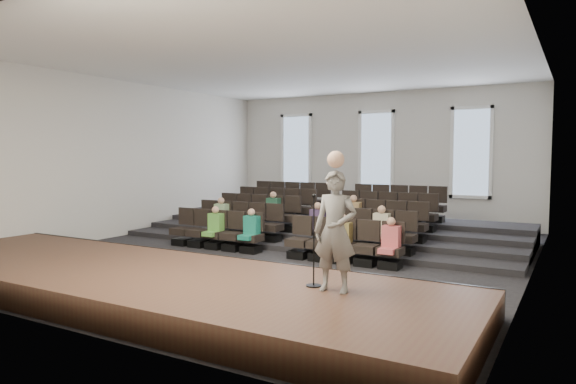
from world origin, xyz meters
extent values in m
plane|color=black|center=(0.00, 0.00, 0.00)|extent=(14.00, 14.00, 0.00)
cube|color=white|center=(0.00, 0.00, 5.01)|extent=(12.00, 14.00, 0.02)
cube|color=silver|center=(0.00, 7.02, 2.50)|extent=(12.00, 0.04, 5.00)
cube|color=silver|center=(0.00, -7.02, 2.50)|extent=(12.00, 0.04, 5.00)
cube|color=silver|center=(-6.02, 0.00, 2.50)|extent=(0.04, 14.00, 5.00)
cube|color=silver|center=(6.02, 0.00, 2.50)|extent=(0.04, 14.00, 5.00)
cube|color=#40291B|center=(0.00, -5.10, 0.25)|extent=(11.80, 3.60, 0.50)
cube|color=black|center=(0.00, -3.33, 0.25)|extent=(11.80, 0.06, 0.52)
cube|color=black|center=(0.00, 2.33, 0.07)|extent=(11.80, 4.80, 0.15)
cube|color=black|center=(0.00, 2.85, 0.15)|extent=(11.80, 3.75, 0.30)
cube|color=black|center=(0.00, 3.38, 0.22)|extent=(11.80, 2.70, 0.45)
cube|color=black|center=(0.00, 3.90, 0.30)|extent=(11.80, 1.65, 0.60)
cube|color=black|center=(-3.13, -0.60, 0.10)|extent=(0.47, 0.43, 0.20)
cube|color=black|center=(-3.13, -0.60, 0.41)|extent=(0.55, 0.50, 0.19)
cube|color=black|center=(-3.13, -0.39, 0.82)|extent=(0.55, 0.08, 0.50)
cube|color=black|center=(-2.53, -0.60, 0.10)|extent=(0.47, 0.43, 0.20)
cube|color=black|center=(-2.53, -0.60, 0.41)|extent=(0.55, 0.50, 0.19)
cube|color=black|center=(-2.53, -0.39, 0.82)|extent=(0.55, 0.08, 0.50)
cube|color=black|center=(-1.93, -0.60, 0.10)|extent=(0.47, 0.43, 0.20)
cube|color=black|center=(-1.93, -0.60, 0.41)|extent=(0.55, 0.50, 0.19)
cube|color=black|center=(-1.93, -0.39, 0.82)|extent=(0.55, 0.08, 0.50)
cube|color=black|center=(-1.33, -0.60, 0.10)|extent=(0.47, 0.43, 0.20)
cube|color=black|center=(-1.33, -0.60, 0.41)|extent=(0.55, 0.50, 0.19)
cube|color=black|center=(-1.33, -0.39, 0.82)|extent=(0.55, 0.08, 0.50)
cube|color=black|center=(-0.73, -0.60, 0.10)|extent=(0.47, 0.43, 0.20)
cube|color=black|center=(-0.73, -0.60, 0.41)|extent=(0.55, 0.50, 0.19)
cube|color=black|center=(-0.73, -0.39, 0.82)|extent=(0.55, 0.08, 0.50)
cube|color=black|center=(0.73, -0.60, 0.10)|extent=(0.47, 0.43, 0.20)
cube|color=black|center=(0.73, -0.60, 0.41)|extent=(0.55, 0.50, 0.19)
cube|color=black|center=(0.73, -0.39, 0.82)|extent=(0.55, 0.08, 0.50)
cube|color=black|center=(1.33, -0.60, 0.10)|extent=(0.47, 0.43, 0.20)
cube|color=black|center=(1.33, -0.60, 0.41)|extent=(0.55, 0.50, 0.19)
cube|color=black|center=(1.33, -0.39, 0.82)|extent=(0.55, 0.08, 0.50)
cube|color=black|center=(1.93, -0.60, 0.10)|extent=(0.47, 0.43, 0.20)
cube|color=black|center=(1.93, -0.60, 0.41)|extent=(0.55, 0.50, 0.19)
cube|color=black|center=(1.93, -0.39, 0.82)|extent=(0.55, 0.08, 0.50)
cube|color=black|center=(2.53, -0.60, 0.10)|extent=(0.47, 0.43, 0.20)
cube|color=black|center=(2.53, -0.60, 0.41)|extent=(0.55, 0.50, 0.19)
cube|color=black|center=(2.53, -0.39, 0.82)|extent=(0.55, 0.08, 0.50)
cube|color=black|center=(3.13, -0.60, 0.10)|extent=(0.47, 0.43, 0.20)
cube|color=black|center=(3.13, -0.60, 0.41)|extent=(0.55, 0.50, 0.19)
cube|color=black|center=(3.13, -0.39, 0.82)|extent=(0.55, 0.08, 0.50)
cube|color=black|center=(-3.13, 0.45, 0.25)|extent=(0.47, 0.43, 0.20)
cube|color=black|center=(-3.13, 0.45, 0.56)|extent=(0.55, 0.50, 0.19)
cube|color=black|center=(-3.13, 0.66, 0.97)|extent=(0.55, 0.08, 0.50)
cube|color=black|center=(-2.53, 0.45, 0.25)|extent=(0.47, 0.43, 0.20)
cube|color=black|center=(-2.53, 0.45, 0.56)|extent=(0.55, 0.50, 0.19)
cube|color=black|center=(-2.53, 0.66, 0.97)|extent=(0.55, 0.08, 0.50)
cube|color=black|center=(-1.93, 0.45, 0.25)|extent=(0.47, 0.43, 0.20)
cube|color=black|center=(-1.93, 0.45, 0.56)|extent=(0.55, 0.50, 0.19)
cube|color=black|center=(-1.93, 0.66, 0.97)|extent=(0.55, 0.08, 0.50)
cube|color=black|center=(-1.33, 0.45, 0.25)|extent=(0.47, 0.43, 0.20)
cube|color=black|center=(-1.33, 0.45, 0.56)|extent=(0.55, 0.50, 0.19)
cube|color=black|center=(-1.33, 0.66, 0.97)|extent=(0.55, 0.08, 0.50)
cube|color=black|center=(-0.73, 0.45, 0.25)|extent=(0.47, 0.43, 0.20)
cube|color=black|center=(-0.73, 0.45, 0.56)|extent=(0.55, 0.50, 0.19)
cube|color=black|center=(-0.73, 0.66, 0.97)|extent=(0.55, 0.08, 0.50)
cube|color=black|center=(0.73, 0.45, 0.25)|extent=(0.47, 0.43, 0.20)
cube|color=black|center=(0.73, 0.45, 0.56)|extent=(0.55, 0.50, 0.19)
cube|color=black|center=(0.73, 0.66, 0.97)|extent=(0.55, 0.08, 0.50)
cube|color=black|center=(1.33, 0.45, 0.25)|extent=(0.47, 0.43, 0.20)
cube|color=black|center=(1.33, 0.45, 0.56)|extent=(0.55, 0.50, 0.19)
cube|color=black|center=(1.33, 0.66, 0.97)|extent=(0.55, 0.08, 0.50)
cube|color=black|center=(1.93, 0.45, 0.25)|extent=(0.47, 0.43, 0.20)
cube|color=black|center=(1.93, 0.45, 0.56)|extent=(0.55, 0.50, 0.19)
cube|color=black|center=(1.93, 0.66, 0.97)|extent=(0.55, 0.08, 0.50)
cube|color=black|center=(2.53, 0.45, 0.25)|extent=(0.47, 0.43, 0.20)
cube|color=black|center=(2.53, 0.45, 0.56)|extent=(0.55, 0.50, 0.19)
cube|color=black|center=(2.53, 0.66, 0.97)|extent=(0.55, 0.08, 0.50)
cube|color=black|center=(3.13, 0.45, 0.25)|extent=(0.47, 0.43, 0.20)
cube|color=black|center=(3.13, 0.45, 0.56)|extent=(0.55, 0.50, 0.19)
cube|color=black|center=(3.13, 0.66, 0.97)|extent=(0.55, 0.08, 0.50)
cube|color=black|center=(-3.13, 1.50, 0.40)|extent=(0.47, 0.42, 0.20)
cube|color=black|center=(-3.13, 1.50, 0.71)|extent=(0.55, 0.50, 0.19)
cube|color=black|center=(-3.13, 1.71, 1.12)|extent=(0.55, 0.08, 0.50)
cube|color=black|center=(-2.53, 1.50, 0.40)|extent=(0.47, 0.42, 0.20)
cube|color=black|center=(-2.53, 1.50, 0.71)|extent=(0.55, 0.50, 0.19)
cube|color=black|center=(-2.53, 1.71, 1.12)|extent=(0.55, 0.08, 0.50)
cube|color=black|center=(-1.93, 1.50, 0.40)|extent=(0.47, 0.42, 0.20)
cube|color=black|center=(-1.93, 1.50, 0.71)|extent=(0.55, 0.50, 0.19)
cube|color=black|center=(-1.93, 1.71, 1.12)|extent=(0.55, 0.08, 0.50)
cube|color=black|center=(-1.33, 1.50, 0.40)|extent=(0.47, 0.42, 0.20)
cube|color=black|center=(-1.33, 1.50, 0.71)|extent=(0.55, 0.50, 0.19)
cube|color=black|center=(-1.33, 1.71, 1.12)|extent=(0.55, 0.08, 0.50)
cube|color=black|center=(-0.73, 1.50, 0.40)|extent=(0.47, 0.42, 0.20)
cube|color=black|center=(-0.73, 1.50, 0.71)|extent=(0.55, 0.50, 0.19)
cube|color=black|center=(-0.73, 1.71, 1.12)|extent=(0.55, 0.08, 0.50)
cube|color=black|center=(0.73, 1.50, 0.40)|extent=(0.47, 0.42, 0.20)
cube|color=black|center=(0.73, 1.50, 0.71)|extent=(0.55, 0.50, 0.19)
cube|color=black|center=(0.73, 1.71, 1.12)|extent=(0.55, 0.08, 0.50)
cube|color=black|center=(1.33, 1.50, 0.40)|extent=(0.47, 0.42, 0.20)
cube|color=black|center=(1.33, 1.50, 0.71)|extent=(0.55, 0.50, 0.19)
cube|color=black|center=(1.33, 1.71, 1.12)|extent=(0.55, 0.08, 0.50)
cube|color=black|center=(1.93, 1.50, 0.40)|extent=(0.47, 0.42, 0.20)
cube|color=black|center=(1.93, 1.50, 0.71)|extent=(0.55, 0.50, 0.19)
cube|color=black|center=(1.93, 1.71, 1.12)|extent=(0.55, 0.08, 0.50)
cube|color=black|center=(2.53, 1.50, 0.40)|extent=(0.47, 0.42, 0.20)
cube|color=black|center=(2.53, 1.50, 0.71)|extent=(0.55, 0.50, 0.19)
cube|color=black|center=(2.53, 1.71, 1.12)|extent=(0.55, 0.08, 0.50)
cube|color=black|center=(3.13, 1.50, 0.40)|extent=(0.47, 0.42, 0.20)
cube|color=black|center=(3.13, 1.50, 0.71)|extent=(0.55, 0.50, 0.19)
cube|color=black|center=(3.13, 1.71, 1.12)|extent=(0.55, 0.08, 0.50)
cube|color=black|center=(-3.13, 2.55, 0.55)|extent=(0.47, 0.42, 0.20)
cube|color=black|center=(-3.13, 2.55, 0.86)|extent=(0.55, 0.50, 0.19)
cube|color=black|center=(-3.13, 2.76, 1.27)|extent=(0.55, 0.08, 0.50)
cube|color=black|center=(-2.53, 2.55, 0.55)|extent=(0.47, 0.42, 0.20)
cube|color=black|center=(-2.53, 2.55, 0.86)|extent=(0.55, 0.50, 0.19)
cube|color=black|center=(-2.53, 2.76, 1.27)|extent=(0.55, 0.08, 0.50)
cube|color=black|center=(-1.93, 2.55, 0.55)|extent=(0.47, 0.42, 0.20)
cube|color=black|center=(-1.93, 2.55, 0.86)|extent=(0.55, 0.50, 0.19)
cube|color=black|center=(-1.93, 2.76, 1.27)|extent=(0.55, 0.08, 0.50)
cube|color=black|center=(-1.33, 2.55, 0.55)|extent=(0.47, 0.42, 0.20)
cube|color=black|center=(-1.33, 2.55, 0.86)|extent=(0.55, 0.50, 0.19)
cube|color=black|center=(-1.33, 2.76, 1.27)|extent=(0.55, 0.08, 0.50)
cube|color=black|center=(-0.73, 2.55, 0.55)|extent=(0.47, 0.42, 0.20)
cube|color=black|center=(-0.73, 2.55, 0.86)|extent=(0.55, 0.50, 0.19)
cube|color=black|center=(-0.73, 2.76, 1.27)|extent=(0.55, 0.08, 0.50)
cube|color=black|center=(0.73, 2.55, 0.55)|extent=(0.47, 0.42, 0.20)
cube|color=black|center=(0.73, 2.55, 0.86)|extent=(0.55, 0.50, 0.19)
cube|color=black|center=(0.73, 2.76, 1.27)|extent=(0.55, 0.08, 0.50)
cube|color=black|center=(1.33, 2.55, 0.55)|extent=(0.47, 0.42, 0.20)
cube|color=black|center=(1.33, 2.55, 0.86)|extent=(0.55, 0.50, 0.19)
cube|color=black|center=(1.33, 2.76, 1.27)|extent=(0.55, 0.08, 0.50)
cube|color=black|center=(1.93, 2.55, 0.55)|extent=(0.47, 0.42, 0.20)
cube|color=black|center=(1.93, 2.55, 0.86)|extent=(0.55, 0.50, 0.19)
cube|color=black|center=(1.93, 2.76, 1.27)|extent=(0.55, 0.08, 0.50)
cube|color=black|center=(2.53, 2.55, 0.55)|extent=(0.47, 0.42, 0.20)
cube|color=black|center=(2.53, 2.55, 0.86)|extent=(0.55, 0.50, 0.19)
cube|color=black|center=(2.53, 2.76, 1.27)|extent=(0.55, 0.08, 0.50)
cube|color=black|center=(3.13, 2.55, 0.55)|extent=(0.47, 0.42, 0.20)
cube|color=black|center=(3.13, 2.55, 0.86)|extent=(0.55, 0.50, 0.19)
cube|color=black|center=(3.13, 2.76, 1.27)|extent=(0.55, 0.08, 0.50)
cube|color=black|center=(-3.13, 3.60, 0.70)|extent=(0.47, 0.42, 0.20)
cube|color=black|center=(-3.13, 3.60, 1.01)|extent=(0.55, 0.50, 0.19)
cube|color=black|center=(-3.13, 3.81, 1.42)|extent=(0.55, 0.08, 0.50)
cube|color=black|center=(-2.53, 3.60, 0.70)|extent=(0.47, 0.42, 0.20)
cube|color=black|center=(-2.53, 3.60, 1.01)|extent=(0.55, 0.50, 0.19)
cube|color=black|center=(-2.53, 3.81, 1.42)|extent=(0.55, 0.08, 0.50)
cube|color=black|center=(-1.93, 3.60, 0.70)|extent=(0.47, 0.42, 0.20)
cube|color=black|center=(-1.93, 3.60, 1.01)|extent=(0.55, 0.50, 0.19)
cube|color=black|center=(-1.93, 3.81, 1.42)|extent=(0.55, 0.08, 0.50)
cube|color=black|center=(-1.33, 3.60, 0.70)|extent=(0.47, 0.42, 0.20)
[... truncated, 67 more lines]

